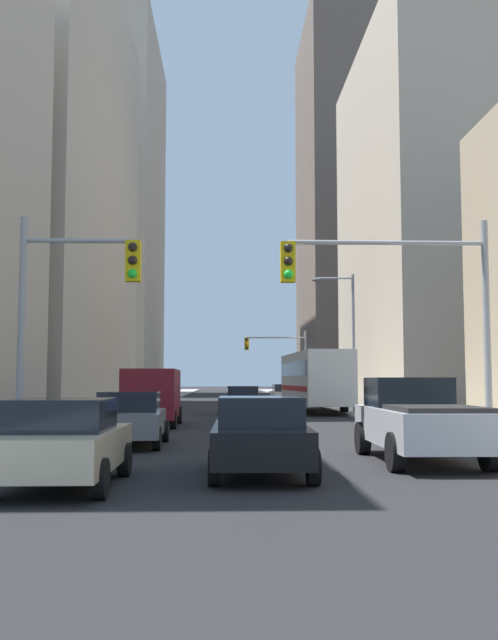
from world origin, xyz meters
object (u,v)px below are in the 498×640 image
Objects in this scene: city_bus at (314,378)px; sedan_blue at (242,400)px; cargo_van_maroon at (152,394)px; sedan_beige at (63,442)px; sedan_white at (284,394)px; pickup_truck_silver at (418,420)px; sedan_grey at (130,418)px; sedan_black at (260,436)px; traffic_signal_far_right at (278,353)px; traffic_signal_near_left at (73,295)px; traffic_signal_near_right at (395,292)px.

city_bus is 5.45m from sedan_blue.
city_bus is 2.21× the size of cargo_van_maroon.
sedan_beige is 43.01m from sedan_white.
sedan_grey is (-7.04, 3.95, -0.16)m from pickup_truck_silver.
sedan_black is 0.70× the size of traffic_signal_far_right.
sedan_beige is 0.99× the size of sedan_white.
sedan_black is at bearing -43.15° from traffic_signal_near_left.
sedan_black is at bearing -130.97° from traffic_signal_near_right.
sedan_blue is 0.71× the size of traffic_signal_near_right.
sedan_grey is (0.25, -8.63, -0.52)m from cargo_van_maroon.
sedan_black is 3.73m from sedan_beige.
traffic_signal_near_left is 1.00× the size of traffic_signal_near_right.
sedan_black is 0.70× the size of traffic_signal_near_left.
traffic_signal_near_left is at bearing 100.90° from sedan_beige.
traffic_signal_near_left is at bearing 166.87° from pickup_truck_silver.
pickup_truck_silver is at bearing 32.29° from sedan_black.
sedan_beige is at bearing -158.76° from sedan_black.
traffic_signal_near_right is at bearing -55.63° from cargo_van_maroon.
traffic_signal_near_right is at bearing 49.03° from sedan_black.
traffic_signal_near_left and traffic_signal_near_right have the same top height.
sedan_white is (7.41, 26.11, -0.52)m from cargo_van_maroon.
city_bus is 2.72× the size of sedan_grey.
city_bus is at bearing 68.72° from traffic_signal_near_left.
traffic_signal_near_left is 8.27m from traffic_signal_near_right.
city_bus reaches higher than pickup_truck_silver.
sedan_grey is 35.47m from sedan_white.
cargo_van_maroon is 8.65m from sedan_grey.
sedan_beige is at bearing -79.10° from traffic_signal_near_left.
sedan_beige is at bearing -141.95° from traffic_signal_near_right.
sedan_blue and sedan_white have the same top height.
pickup_truck_silver is 0.90× the size of traffic_signal_near_left.
pickup_truck_silver is (-0.80, -25.22, -1.00)m from city_bus.
sedan_blue is 0.71× the size of traffic_signal_near_left.
city_bus is at bearing 36.57° from sedan_blue.
sedan_blue is 20.94m from traffic_signal_near_left.
sedan_grey and sedan_white have the same top height.
city_bus is 1.93× the size of traffic_signal_far_right.
traffic_signal_far_right reaches higher than sedan_beige.
cargo_van_maroon is at bearing 84.73° from traffic_signal_near_left.
pickup_truck_silver is 1.03× the size of cargo_van_maroon.
sedan_black is 1.00× the size of sedan_blue.
cargo_van_maroon reaches higher than sedan_white.
traffic_signal_near_left is at bearing -101.28° from traffic_signal_far_right.
sedan_white is at bearing 78.36° from sedan_grey.
sedan_grey is at bearing -100.14° from traffic_signal_far_right.
sedan_white is 0.71× the size of traffic_signal_near_right.
sedan_black is 41.21m from sedan_white.
cargo_van_maroon is 0.87× the size of traffic_signal_near_right.
sedan_blue is (3.81, 9.46, -0.52)m from cargo_van_maroon.
cargo_van_maroon is (-8.09, -12.64, -0.64)m from city_bus.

